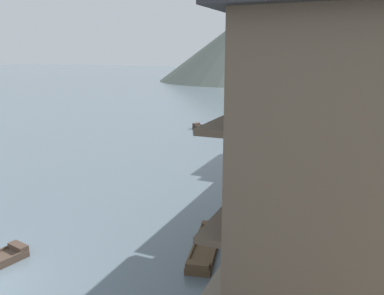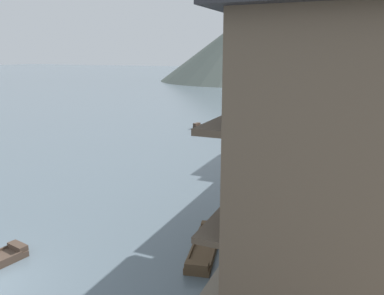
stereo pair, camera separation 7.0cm
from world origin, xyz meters
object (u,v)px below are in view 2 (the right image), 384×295
Objects in this scene: house_waterfront_far at (355,86)px; mooring_post_dock_mid at (292,162)px; boat_moored_far at (264,106)px; house_waterfront_nearest at (340,160)px; boat_moored_third at (212,129)px; boat_moored_nearest at (310,112)px; house_waterfront_second at (338,157)px; mooring_post_dock_near at (243,235)px; house_waterfront_tall at (352,127)px; house_waterfront_narrow at (357,111)px; boat_moored_second at (205,248)px; mooring_post_dock_far at (306,141)px.

mooring_post_dock_mid is (-2.99, -10.68, -3.95)m from house_waterfront_far.
mooring_post_dock_mid reaches higher than boat_moored_far.
house_waterfront_nearest is at bearing -77.00° from mooring_post_dock_mid.
house_waterfront_far is (12.81, -1.61, 4.80)m from boat_moored_third.
house_waterfront_far is 11.73× the size of mooring_post_dock_mid.
house_waterfront_second is at bearing -81.89° from boat_moored_nearest.
house_waterfront_far is at bearing -72.90° from boat_moored_nearest.
house_waterfront_far reaches higher than boat_moored_third.
house_waterfront_second reaches higher than mooring_post_dock_near.
house_waterfront_tall is (0.08, 12.34, -1.32)m from house_waterfront_nearest.
house_waterfront_far is at bearing 89.63° from house_waterfront_second.
boat_moored_far is at bearing 115.61° from house_waterfront_narrow.
boat_moored_second is 6.19m from house_waterfront_second.
mooring_post_dock_near is 17.30m from mooring_post_dock_far.
mooring_post_dock_mid is 0.96× the size of mooring_post_dock_far.
house_waterfront_narrow is at bearing 88.97° from house_waterfront_tall.
boat_moored_second is at bearing -70.24° from boat_moored_third.
house_waterfront_far is (-0.22, 11.89, 1.32)m from house_waterfront_tall.
mooring_post_dock_near is 1.21× the size of mooring_post_dock_far.
house_waterfront_far reaches higher than mooring_post_dock_near.
mooring_post_dock_near is 1.26× the size of mooring_post_dock_mid.
house_waterfront_narrow is at bearing 88.04° from house_waterfront_second.
boat_moored_nearest is at bearing -24.60° from boat_moored_far.
mooring_post_dock_near is at bearing -77.84° from boat_moored_far.
mooring_post_dock_near is (-3.13, 2.68, -3.85)m from house_waterfront_nearest.
mooring_post_dock_near is (2.24, -38.55, 1.00)m from boat_moored_nearest.
mooring_post_dock_mid is at bearing 159.35° from house_waterfront_tall.
house_waterfront_second is at bearing -78.87° from mooring_post_dock_far.
house_waterfront_nearest is (12.95, -25.84, 4.80)m from boat_moored_third.
house_waterfront_narrow reaches higher than boat_moored_third.
house_waterfront_far is (-0.34, 5.57, 1.31)m from house_waterfront_narrow.
house_waterfront_narrow is 4.44m from mooring_post_dock_far.
mooring_post_dock_near is (8.97, -41.64, 0.89)m from boat_moored_far.
boat_moored_nearest is 1.11× the size of boat_moored_third.
house_waterfront_nearest is at bearing -40.54° from mooring_post_dock_near.
mooring_post_dock_far is at bearing 112.82° from house_waterfront_tall.
house_waterfront_narrow is at bearing 56.92° from mooring_post_dock_mid.
boat_moored_second is 1.89m from mooring_post_dock_near.
house_waterfront_tall is (4.80, 9.41, 3.51)m from boat_moored_second.
boat_moored_far is 42.60m from mooring_post_dock_near.
boat_moored_nearest is 29.61m from house_waterfront_tall.
mooring_post_dock_mid is (9.82, -12.29, 0.86)m from boat_moored_third.
mooring_post_dock_mid is at bearing -105.65° from house_waterfront_far.
mooring_post_dock_mid reaches higher than boat_moored_nearest.
mooring_post_dock_far is at bearing 84.67° from boat_moored_second.
mooring_post_dock_near is at bearing -101.76° from house_waterfront_narrow.
mooring_post_dock_near is (-2.99, -21.55, -3.85)m from house_waterfront_far.
boat_moored_second is at bearing -98.52° from mooring_post_dock_mid.
boat_moored_nearest is at bearing 94.62° from mooring_post_dock_mid.
house_waterfront_second is at bearing 43.24° from mooring_post_dock_near.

